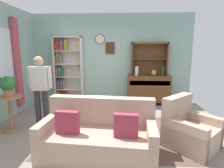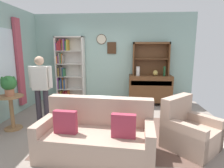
# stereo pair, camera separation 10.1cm
# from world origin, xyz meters

# --- Properties ---
(ground_plane) EXTENTS (5.40, 4.60, 0.02)m
(ground_plane) POSITION_xyz_m (0.00, 0.00, -0.01)
(ground_plane) COLOR gray
(wall_back) EXTENTS (5.00, 0.09, 2.80)m
(wall_back) POSITION_xyz_m (-0.00, 2.13, 1.40)
(wall_back) COLOR #93B7AD
(wall_back) RESTS_ON ground_plane
(area_rug) EXTENTS (2.71, 1.98, 0.01)m
(area_rug) POSITION_xyz_m (0.20, -0.30, 0.00)
(area_rug) COLOR brown
(area_rug) RESTS_ON ground_plane
(bookshelf) EXTENTS (0.90, 0.30, 2.10)m
(bookshelf) POSITION_xyz_m (-1.45, 1.94, 1.04)
(bookshelf) COLOR silver
(bookshelf) RESTS_ON ground_plane
(sideboard) EXTENTS (1.30, 0.45, 0.92)m
(sideboard) POSITION_xyz_m (1.16, 1.86, 0.51)
(sideboard) COLOR brown
(sideboard) RESTS_ON ground_plane
(sideboard_hutch) EXTENTS (1.10, 0.26, 1.00)m
(sideboard_hutch) POSITION_xyz_m (1.16, 1.97, 1.56)
(sideboard_hutch) COLOR brown
(sideboard_hutch) RESTS_ON sideboard
(vase_tall) EXTENTS (0.11, 0.11, 0.27)m
(vase_tall) POSITION_xyz_m (0.77, 1.78, 1.06)
(vase_tall) COLOR beige
(vase_tall) RESTS_ON sideboard
(vase_round) EXTENTS (0.15, 0.15, 0.17)m
(vase_round) POSITION_xyz_m (1.29, 1.79, 1.01)
(vase_round) COLOR tan
(vase_round) RESTS_ON sideboard
(bottle_wine) EXTENTS (0.07, 0.07, 0.29)m
(bottle_wine) POSITION_xyz_m (1.55, 1.77, 1.06)
(bottle_wine) COLOR #194223
(bottle_wine) RESTS_ON sideboard
(couch_floral) EXTENTS (1.87, 1.00, 0.90)m
(couch_floral) POSITION_xyz_m (-0.05, -1.02, 0.31)
(couch_floral) COLOR tan
(couch_floral) RESTS_ON ground_plane
(armchair_floral) EXTENTS (1.08, 1.08, 0.88)m
(armchair_floral) POSITION_xyz_m (1.51, -0.69, 0.29)
(armchair_floral) COLOR tan
(armchair_floral) RESTS_ON ground_plane
(plant_stand) EXTENTS (0.52, 0.52, 0.74)m
(plant_stand) POSITION_xyz_m (-2.03, -0.20, 0.46)
(plant_stand) COLOR #997047
(plant_stand) RESTS_ON ground_plane
(potted_plant_large) EXTENTS (0.31, 0.31, 0.42)m
(potted_plant_large) POSITION_xyz_m (-2.02, -0.20, 0.99)
(potted_plant_large) COLOR #AD6B4C
(potted_plant_large) RESTS_ON plant_stand
(person_reading) EXTENTS (0.52, 0.22, 1.56)m
(person_reading) POSITION_xyz_m (-1.48, 0.10, 0.91)
(person_reading) COLOR #38333D
(person_reading) RESTS_ON ground_plane
(coffee_table) EXTENTS (0.80, 0.50, 0.42)m
(coffee_table) POSITION_xyz_m (-0.01, -0.10, 0.35)
(coffee_table) COLOR brown
(coffee_table) RESTS_ON ground_plane
(book_stack) EXTENTS (0.21, 0.16, 0.07)m
(book_stack) POSITION_xyz_m (0.05, -0.09, 0.45)
(book_stack) COLOR #CC7233
(book_stack) RESTS_ON coffee_table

